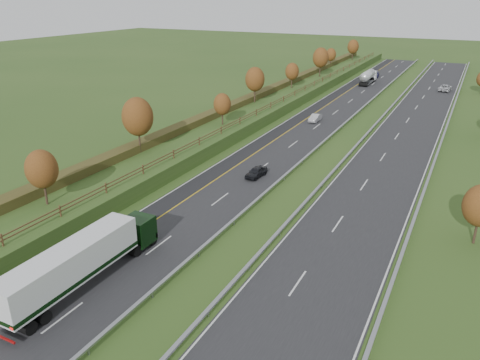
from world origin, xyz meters
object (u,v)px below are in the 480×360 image
at_px(car_silver_mid, 315,118).
at_px(box_lorry, 82,261).
at_px(car_dark_near, 256,172).
at_px(car_oncoming, 445,88).
at_px(car_small_far, 375,74).
at_px(road_tanker, 368,77).

bearing_deg(car_silver_mid, box_lorry, -89.18).
relative_size(car_dark_near, car_silver_mid, 0.93).
relative_size(car_dark_near, car_oncoming, 0.69).
bearing_deg(car_dark_near, car_small_far, 97.28).
bearing_deg(road_tanker, car_oncoming, -5.24).
height_order(box_lorry, car_small_far, box_lorry).
xyz_separation_m(road_tanker, car_oncoming, (19.23, -1.76, -1.04)).
distance_m(road_tanker, car_silver_mid, 44.54).
xyz_separation_m(car_dark_near, car_oncoming, (17.00, 73.63, 0.12)).
distance_m(box_lorry, car_dark_near, 28.60).
relative_size(car_silver_mid, car_small_far, 0.79).
bearing_deg(car_oncoming, car_silver_mid, 69.84).
bearing_deg(car_oncoming, box_lorry, 83.26).
height_order(road_tanker, car_silver_mid, road_tanker).
bearing_deg(box_lorry, road_tanker, 89.97).
xyz_separation_m(box_lorry, car_small_far, (-0.46, 115.45, -1.52)).
relative_size(box_lorry, car_silver_mid, 3.91).
bearing_deg(car_small_far, car_silver_mid, -96.13).
bearing_deg(car_silver_mid, car_dark_near, -85.08).
relative_size(road_tanker, car_oncoming, 2.00).
bearing_deg(car_dark_near, car_oncoming, 82.47).
distance_m(car_small_far, car_oncoming, 23.83).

